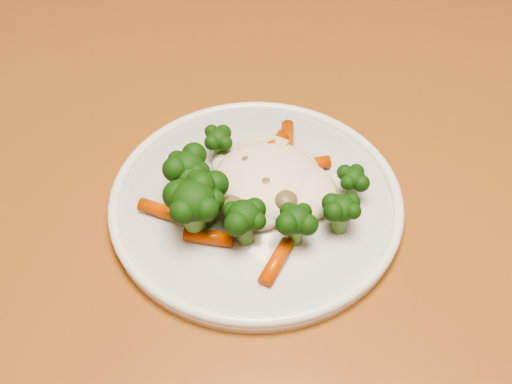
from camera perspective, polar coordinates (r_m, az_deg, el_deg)
dining_table at (r=0.63m, az=6.71°, el=-8.34°), size 1.34×0.91×0.75m
plate at (r=0.56m, az=0.00°, el=-0.96°), size 0.26×0.26×0.01m
meal at (r=0.54m, az=-0.94°, el=0.28°), size 0.17×0.18×0.05m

